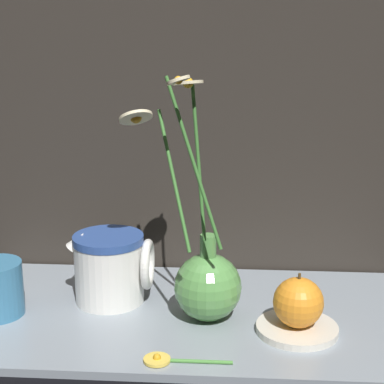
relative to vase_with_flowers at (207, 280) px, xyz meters
The scene contains 7 objects.
ground_plane 0.08m from the vase_with_flowers, 150.40° to the left, with size 6.00×6.00×0.00m, color black.
shelf 0.08m from the vase_with_flowers, 150.40° to the left, with size 0.70×0.36×0.01m.
vase_with_flowers is the anchor object (origin of this frame).
ceramic_pitcher 0.16m from the vase_with_flowers, 160.76° to the left, with size 0.14×0.11×0.12m.
saucer_plate 0.15m from the vase_with_flowers, 14.18° to the right, with size 0.12×0.12×0.01m.
orange_fruit 0.14m from the vase_with_flowers, 14.18° to the right, with size 0.07×0.07×0.08m.
loose_daisy 0.15m from the vase_with_flowers, 109.16° to the right, with size 0.12×0.04×0.01m.
Camera 1 is at (0.07, -0.90, 0.45)m, focal length 60.00 mm.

